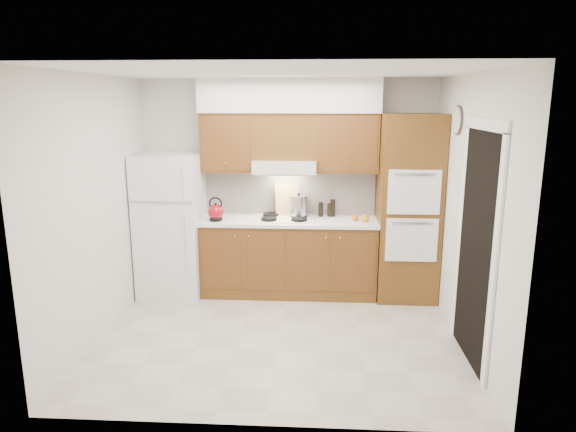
% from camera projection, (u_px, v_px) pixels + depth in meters
% --- Properties ---
extents(floor, '(3.60, 3.60, 0.00)m').
position_uv_depth(floor, '(280.00, 335.00, 5.25)').
color(floor, '#B8B0A1').
rests_on(floor, ground).
extents(ceiling, '(3.60, 3.60, 0.00)m').
position_uv_depth(ceiling, '(279.00, 72.00, 4.67)').
color(ceiling, white).
rests_on(ceiling, wall_back).
extents(wall_back, '(3.60, 0.02, 2.60)m').
position_uv_depth(wall_back, '(288.00, 186.00, 6.42)').
color(wall_back, silver).
rests_on(wall_back, floor).
extents(wall_left, '(0.02, 3.00, 2.60)m').
position_uv_depth(wall_left, '(98.00, 209.00, 5.06)').
color(wall_left, silver).
rests_on(wall_left, floor).
extents(wall_right, '(0.02, 3.00, 2.60)m').
position_uv_depth(wall_right, '(468.00, 213.00, 4.86)').
color(wall_right, silver).
rests_on(wall_right, floor).
extents(fridge, '(0.75, 0.72, 1.72)m').
position_uv_depth(fridge, '(171.00, 225.00, 6.25)').
color(fridge, white).
rests_on(fridge, floor).
extents(base_cabinets, '(2.11, 0.60, 0.90)m').
position_uv_depth(base_cabinets, '(289.00, 258.00, 6.32)').
color(base_cabinets, brown).
rests_on(base_cabinets, floor).
extents(countertop, '(2.13, 0.62, 0.04)m').
position_uv_depth(countertop, '(289.00, 221.00, 6.20)').
color(countertop, white).
rests_on(countertop, base_cabinets).
extents(backsplash, '(2.11, 0.03, 0.56)m').
position_uv_depth(backsplash, '(290.00, 192.00, 6.42)').
color(backsplash, white).
rests_on(backsplash, countertop).
extents(oven_cabinet, '(0.70, 0.65, 2.20)m').
position_uv_depth(oven_cabinet, '(408.00, 208.00, 6.07)').
color(oven_cabinet, brown).
rests_on(oven_cabinet, floor).
extents(upper_cab_left, '(0.63, 0.33, 0.70)m').
position_uv_depth(upper_cab_left, '(228.00, 142.00, 6.18)').
color(upper_cab_left, brown).
rests_on(upper_cab_left, wall_back).
extents(upper_cab_right, '(0.73, 0.33, 0.70)m').
position_uv_depth(upper_cab_right, '(347.00, 143.00, 6.10)').
color(upper_cab_right, brown).
rests_on(upper_cab_right, wall_back).
extents(range_hood, '(0.75, 0.45, 0.15)m').
position_uv_depth(range_hood, '(285.00, 166.00, 6.14)').
color(range_hood, silver).
rests_on(range_hood, wall_back).
extents(upper_cab_over_hood, '(0.75, 0.33, 0.55)m').
position_uv_depth(upper_cab_over_hood, '(285.00, 136.00, 6.12)').
color(upper_cab_over_hood, brown).
rests_on(upper_cab_over_hood, range_hood).
extents(soffit, '(2.13, 0.36, 0.40)m').
position_uv_depth(soffit, '(289.00, 95.00, 6.00)').
color(soffit, silver).
rests_on(soffit, wall_back).
extents(cooktop, '(0.74, 0.50, 0.01)m').
position_uv_depth(cooktop, '(285.00, 218.00, 6.22)').
color(cooktop, white).
rests_on(cooktop, countertop).
extents(doorway, '(0.02, 0.90, 2.10)m').
position_uv_depth(doorway, '(476.00, 249.00, 4.58)').
color(doorway, black).
rests_on(doorway, floor).
extents(wall_clock, '(0.02, 0.30, 0.30)m').
position_uv_depth(wall_clock, '(458.00, 120.00, 5.21)').
color(wall_clock, '#3F3833').
rests_on(wall_clock, wall_right).
extents(kettle, '(0.22, 0.22, 0.19)m').
position_uv_depth(kettle, '(216.00, 212.00, 6.11)').
color(kettle, maroon).
rests_on(kettle, countertop).
extents(cutting_board, '(0.32, 0.18, 0.40)m').
position_uv_depth(cutting_board, '(287.00, 200.00, 6.37)').
color(cutting_board, tan).
rests_on(cutting_board, countertop).
extents(stock_pot, '(0.24, 0.24, 0.23)m').
position_uv_depth(stock_pot, '(299.00, 205.00, 6.29)').
color(stock_pot, '#B6B5BA').
rests_on(stock_pot, cooktop).
extents(condiment_a, '(0.07, 0.07, 0.21)m').
position_uv_depth(condiment_a, '(333.00, 208.00, 6.33)').
color(condiment_a, black).
rests_on(condiment_a, countertop).
extents(condiment_b, '(0.07, 0.07, 0.18)m').
position_uv_depth(condiment_b, '(321.00, 209.00, 6.33)').
color(condiment_b, black).
rests_on(condiment_b, countertop).
extents(condiment_c, '(0.06, 0.06, 0.17)m').
position_uv_depth(condiment_c, '(330.00, 210.00, 6.33)').
color(condiment_c, black).
rests_on(condiment_c, countertop).
extents(orange_near, '(0.09, 0.09, 0.08)m').
position_uv_depth(orange_near, '(355.00, 217.00, 6.13)').
color(orange_near, '#F15A0C').
rests_on(orange_near, countertop).
extents(orange_far, '(0.11, 0.11, 0.09)m').
position_uv_depth(orange_far, '(365.00, 218.00, 6.07)').
color(orange_far, orange).
rests_on(orange_far, countertop).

